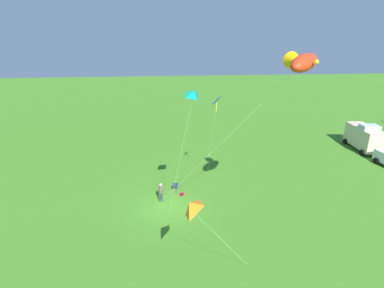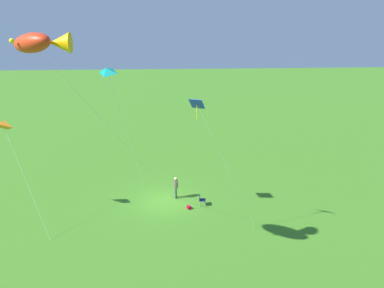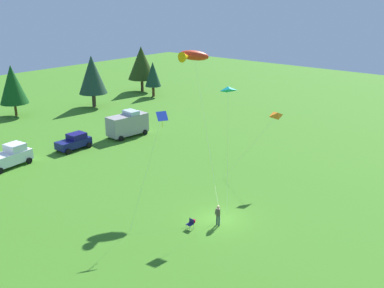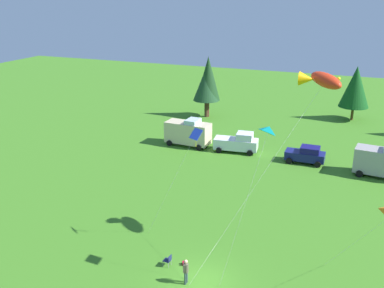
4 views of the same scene
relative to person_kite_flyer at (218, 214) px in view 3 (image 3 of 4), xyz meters
name	(u,v)px [view 3 (image 3 of 4)]	position (x,y,z in m)	size (l,w,h in m)	color
ground_plane	(219,219)	(0.82, 0.49, -1.02)	(160.00, 160.00, 0.00)	#3C791F
person_kite_flyer	(218,214)	(0.00, 0.00, 0.00)	(0.36, 0.56, 1.74)	#33484C
folding_chair	(191,223)	(-1.87, 1.33, -0.53)	(0.50, 0.50, 0.82)	#1B204F
backpack_on_grass	(193,221)	(-0.91, 1.85, -0.91)	(0.32, 0.22, 0.22)	#AD0526
truck_white_pickup	(9,157)	(-4.04, 25.14, 0.08)	(5.20, 2.89, 2.34)	white
car_navy_hatch	(74,142)	(3.90, 24.51, -0.07)	(4.22, 2.24, 1.89)	navy
van_motorhome_grey	(128,124)	(11.61, 23.51, 0.62)	(5.59, 3.03, 3.34)	#9D9795
treeline_distant	(59,80)	(13.35, 40.86, 4.17)	(49.92, 10.34, 8.90)	#442E1E
kite_large_fish	(192,56)	(6.40, 8.13, 11.24)	(7.90, 9.70, 12.89)	red
kite_delta_teal	(228,89)	(4.32, 2.42, 9.17)	(2.93, 2.50, 10.55)	#0A908C
kite_delta_orange	(278,115)	(11.45, 1.52, 5.61)	(4.13, 4.61, 7.04)	orange
kite_diamond_blue	(161,120)	(-1.34, 4.82, 7.26)	(4.49, 0.92, 8.87)	blue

